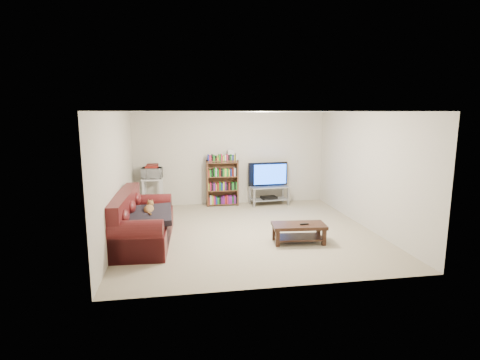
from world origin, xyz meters
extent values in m
plane|color=tan|center=(0.00, 0.00, 0.00)|extent=(5.00, 5.00, 0.00)
plane|color=white|center=(0.00, 0.00, 2.40)|extent=(5.00, 5.00, 0.00)
plane|color=beige|center=(0.00, 2.50, 1.20)|extent=(5.00, 0.00, 5.00)
plane|color=beige|center=(0.00, -2.50, 1.20)|extent=(5.00, 0.00, 5.00)
plane|color=beige|center=(-2.50, 0.00, 1.20)|extent=(0.00, 5.00, 5.00)
plane|color=beige|center=(2.50, 0.00, 1.20)|extent=(0.00, 5.00, 5.00)
cube|color=#511515|center=(-2.03, -0.27, 0.21)|extent=(1.05, 2.23, 0.42)
cube|color=#511515|center=(-2.37, -0.26, 0.48)|extent=(0.37, 2.20, 0.92)
cube|color=#511515|center=(-2.08, -1.25, 0.27)|extent=(0.91, 0.28, 0.54)
cube|color=#511515|center=(-1.98, 0.70, 0.27)|extent=(0.91, 0.28, 0.54)
cube|color=black|center=(-1.94, -0.43, 0.55)|extent=(0.88, 1.12, 0.19)
cube|color=black|center=(0.81, -0.79, 0.32)|extent=(1.01, 0.57, 0.06)
cube|color=black|center=(0.81, -0.79, 0.10)|extent=(0.91, 0.51, 0.03)
cube|color=black|center=(0.37, -0.93, 0.15)|extent=(0.08, 0.08, 0.29)
cube|color=black|center=(1.22, -1.01, 0.15)|extent=(0.08, 0.08, 0.29)
cube|color=black|center=(0.40, -0.56, 0.15)|extent=(0.08, 0.08, 0.29)
cube|color=black|center=(1.25, -0.64, 0.15)|extent=(0.08, 0.08, 0.29)
cube|color=black|center=(0.89, -0.84, 0.37)|extent=(0.16, 0.05, 0.02)
cube|color=#999EA3|center=(0.96, 2.16, 0.48)|extent=(1.03, 0.53, 0.03)
cube|color=#999EA3|center=(0.96, 2.16, 0.15)|extent=(0.98, 0.51, 0.02)
cube|color=gray|center=(0.52, 1.93, 0.25)|extent=(0.05, 0.05, 0.50)
cube|color=gray|center=(1.44, 2.01, 0.25)|extent=(0.05, 0.05, 0.50)
cube|color=gray|center=(0.48, 2.31, 0.25)|extent=(0.05, 0.05, 0.50)
cube|color=gray|center=(1.41, 2.39, 0.25)|extent=(0.05, 0.05, 0.50)
imported|color=black|center=(0.96, 2.16, 0.80)|extent=(1.07, 0.24, 0.61)
cube|color=black|center=(0.96, 2.16, 0.19)|extent=(0.42, 0.31, 0.06)
cube|color=#50301B|center=(-0.64, 2.29, 0.59)|extent=(0.04, 0.26, 1.19)
cube|color=#50301B|center=(0.14, 2.29, 0.59)|extent=(0.04, 0.26, 1.19)
cube|color=#50301B|center=(-0.25, 2.29, 1.17)|extent=(0.82, 0.26, 0.03)
cube|color=maroon|center=(-0.43, 2.29, 1.22)|extent=(0.24, 0.18, 0.06)
cube|color=silver|center=(-2.01, 2.15, 0.77)|extent=(0.53, 0.41, 0.04)
cube|color=silver|center=(-2.01, 2.15, 0.30)|extent=(0.47, 0.37, 0.03)
cube|color=silver|center=(-2.23, 2.03, 0.37)|extent=(0.05, 0.05, 0.75)
cube|color=silver|center=(-1.82, 1.99, 0.37)|extent=(0.05, 0.05, 0.75)
cube|color=silver|center=(-2.20, 2.31, 0.37)|extent=(0.05, 0.05, 0.75)
cube|color=silver|center=(-1.79, 2.27, 0.37)|extent=(0.05, 0.05, 0.75)
imported|color=silver|center=(-2.01, 2.15, 0.92)|extent=(0.52, 0.38, 0.27)
cube|color=maroon|center=(-2.01, 2.15, 1.08)|extent=(0.31, 0.28, 0.05)
camera|label=1|loc=(-1.36, -7.18, 2.37)|focal=28.00mm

